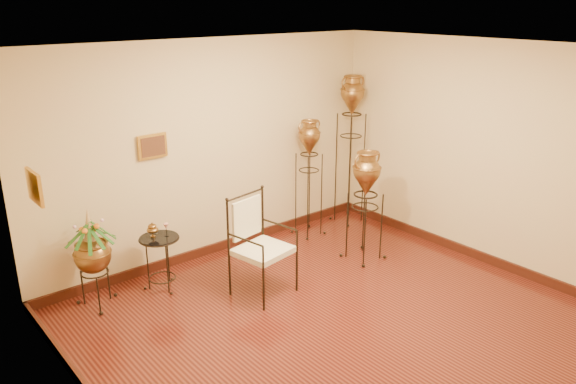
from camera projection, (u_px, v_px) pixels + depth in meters
ground at (349, 329)px, 5.80m from camera, size 5.00×5.00×0.00m
room_shell at (355, 169)px, 5.24m from camera, size 5.02×5.02×2.81m
amphora_tall at (350, 148)px, 8.29m from camera, size 0.45×0.45×2.23m
amphora_mid at (309, 177)px, 7.89m from camera, size 0.49×0.49×1.69m
amphora_short at (365, 206)px, 7.17m from camera, size 0.57×0.57×1.47m
planter_urn at (92, 251)px, 6.05m from camera, size 0.72×0.72×1.17m
armchair at (263, 247)px, 6.33m from camera, size 0.76×0.72×1.17m
side_table at (161, 262)px, 6.52m from camera, size 0.58×0.58×0.82m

